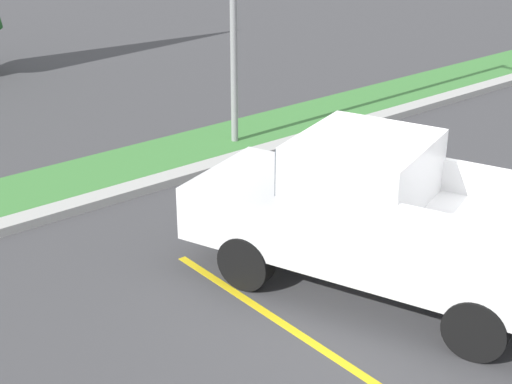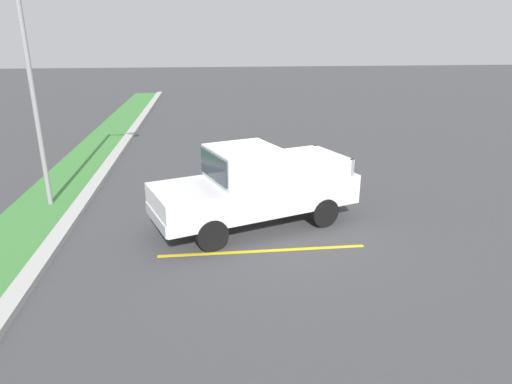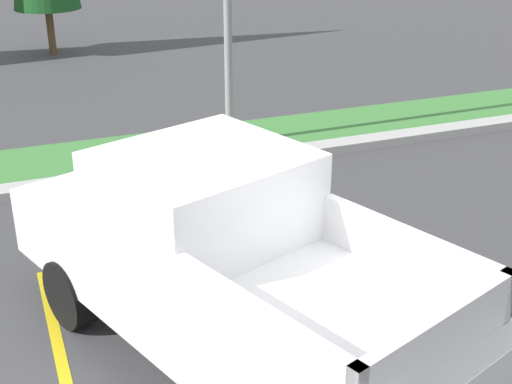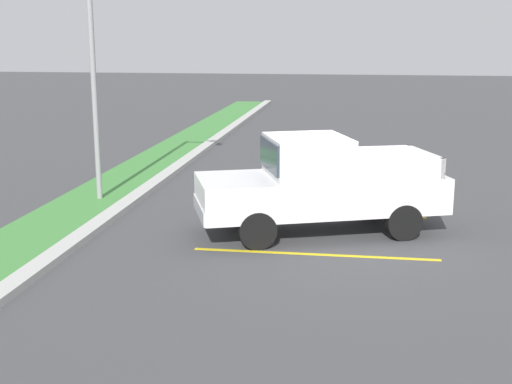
% 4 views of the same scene
% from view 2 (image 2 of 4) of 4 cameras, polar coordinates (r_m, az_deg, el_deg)
% --- Properties ---
extents(ground_plane, '(120.00, 120.00, 0.00)m').
position_cam_2_polar(ground_plane, '(12.27, 0.23, -3.35)').
color(ground_plane, '#424244').
extents(parking_line_near, '(0.12, 4.80, 0.01)m').
position_cam_2_polar(parking_line_near, '(10.49, 0.89, -7.46)').
color(parking_line_near, yellow).
rests_on(parking_line_near, ground).
extents(parking_line_far, '(0.12, 4.80, 0.01)m').
position_cam_2_polar(parking_line_far, '(13.31, -0.83, -1.47)').
color(parking_line_far, yellow).
rests_on(parking_line_far, ground).
extents(curb_strip, '(56.00, 0.40, 0.15)m').
position_cam_2_polar(curb_strip, '(12.71, -22.82, -3.76)').
color(curb_strip, '#B2B2AD').
rests_on(curb_strip, ground).
extents(grass_median, '(56.00, 1.80, 0.06)m').
position_cam_2_polar(grass_median, '(13.09, -27.42, -4.02)').
color(grass_median, '#42843D').
rests_on(grass_median, ground).
extents(pickup_truck_main, '(3.55, 5.55, 2.10)m').
position_cam_2_polar(pickup_truck_main, '(11.49, -0.30, 0.59)').
color(pickup_truck_main, black).
rests_on(pickup_truck_main, ground).
extents(street_light, '(0.24, 1.49, 7.11)m').
position_cam_2_polar(street_light, '(13.66, -26.31, 14.81)').
color(street_light, gray).
rests_on(street_light, ground).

